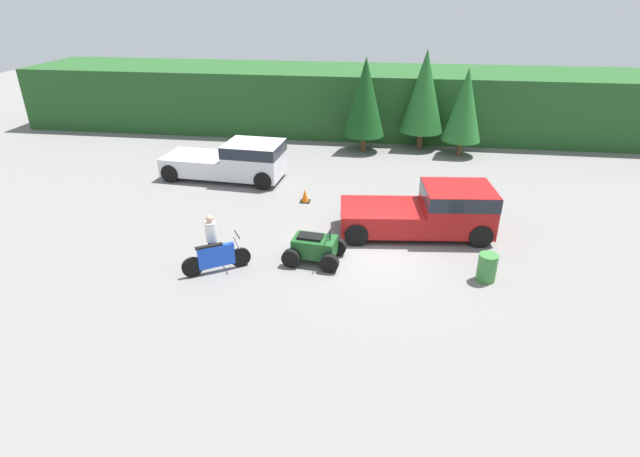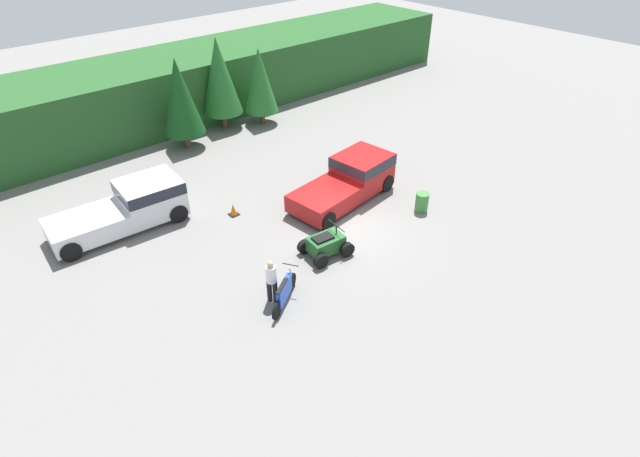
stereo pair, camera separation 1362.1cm
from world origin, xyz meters
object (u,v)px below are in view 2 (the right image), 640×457
at_px(pickup_truck_red, 350,178).
at_px(traffic_cone, 233,210).
at_px(pickup_truck_second, 130,205).
at_px(rider_person, 272,279).
at_px(quad_atv, 326,245).
at_px(steel_barrel, 422,202).
at_px(dirt_bike, 284,292).

bearing_deg(pickup_truck_red, traffic_cone, 149.15).
bearing_deg(traffic_cone, pickup_truck_red, -24.31).
bearing_deg(pickup_truck_second, traffic_cone, -27.61).
xyz_separation_m(rider_person, traffic_cone, (2.02, 5.57, -0.70)).
height_order(quad_atv, steel_barrel, quad_atv).
distance_m(pickup_truck_red, rider_person, 7.75).
height_order(traffic_cone, steel_barrel, steel_barrel).
distance_m(quad_atv, rider_person, 3.29).
height_order(dirt_bike, rider_person, rider_person).
xyz_separation_m(pickup_truck_red, quad_atv, (-3.84, -2.58, -0.48)).
height_order(pickup_truck_second, traffic_cone, pickup_truck_second).
height_order(rider_person, traffic_cone, rider_person).
distance_m(pickup_truck_second, steel_barrel, 12.63).
bearing_deg(pickup_truck_red, pickup_truck_second, 145.89).
height_order(quad_atv, traffic_cone, quad_atv).
bearing_deg(rider_person, traffic_cone, 18.87).
relative_size(rider_person, traffic_cone, 3.19).
bearing_deg(dirt_bike, quad_atv, -11.02).
bearing_deg(pickup_truck_second, pickup_truck_red, -23.41).
height_order(pickup_truck_second, rider_person, pickup_truck_second).
bearing_deg(traffic_cone, rider_person, -109.94).
bearing_deg(pickup_truck_second, quad_atv, -51.88).
xyz_separation_m(pickup_truck_second, quad_atv, (4.77, -7.08, -0.48)).
bearing_deg(pickup_truck_second, dirt_bike, -73.21).
height_order(pickup_truck_second, quad_atv, pickup_truck_second).
xyz_separation_m(pickup_truck_red, pickup_truck_second, (-8.61, 4.49, 0.00)).
distance_m(dirt_bike, steel_barrel, 8.33).
bearing_deg(rider_person, pickup_truck_second, 50.36).
bearing_deg(rider_person, dirt_bike, -109.05).
relative_size(pickup_truck_second, quad_atv, 2.83).
xyz_separation_m(pickup_truck_red, rider_person, (-7.01, -3.31, 0.01)).
distance_m(pickup_truck_red, quad_atv, 4.65).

